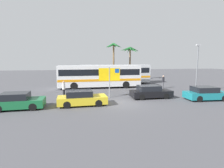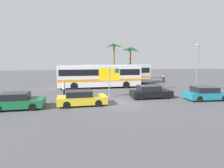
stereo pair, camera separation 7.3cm
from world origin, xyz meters
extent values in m
plane|color=#4C4C51|center=(0.00, 0.00, 0.00)|extent=(120.00, 120.00, 0.00)
cube|color=white|center=(-0.83, 9.60, 1.73)|extent=(11.50, 2.69, 2.90)
cube|color=black|center=(-0.83, 9.60, 2.28)|extent=(11.04, 2.72, 0.84)
cube|color=orange|center=(-0.83, 9.60, 1.22)|extent=(11.39, 2.72, 0.32)
cylinder|color=black|center=(2.73, 10.82, 0.50)|extent=(1.00, 0.28, 1.00)
cylinder|color=black|center=(2.73, 8.38, 0.50)|extent=(1.00, 0.28, 1.00)
cylinder|color=black|center=(-4.40, 10.82, 0.50)|extent=(1.00, 0.28, 1.00)
cylinder|color=black|center=(-4.40, 8.38, 0.50)|extent=(1.00, 0.28, 1.00)
cube|color=silver|center=(2.29, 13.60, 1.73)|extent=(11.50, 2.69, 2.90)
cube|color=black|center=(2.29, 13.60, 2.28)|extent=(11.04, 2.72, 0.84)
cube|color=orange|center=(2.29, 13.60, 1.22)|extent=(11.39, 2.72, 0.32)
cylinder|color=black|center=(5.86, 14.82, 0.50)|extent=(1.00, 0.28, 1.00)
cylinder|color=black|center=(5.86, 12.38, 0.50)|extent=(1.00, 0.28, 1.00)
cylinder|color=black|center=(-1.27, 14.82, 0.50)|extent=(1.00, 0.28, 1.00)
cylinder|color=black|center=(-1.27, 12.38, 0.50)|extent=(1.00, 0.28, 1.00)
cylinder|color=gray|center=(-0.67, 2.57, 1.60)|extent=(0.11, 0.11, 3.20)
cube|color=yellow|center=(-0.67, 2.57, 2.45)|extent=(2.19, 0.29, 1.30)
cube|color=#1447A8|center=(0.13, 2.49, 2.82)|extent=(0.44, 0.11, 0.44)
cube|color=black|center=(3.52, 1.45, 0.48)|extent=(4.20, 1.70, 0.64)
cube|color=black|center=(3.27, 1.45, 1.06)|extent=(2.19, 1.56, 0.52)
cylinder|color=black|center=(4.82, 2.22, 0.30)|extent=(0.60, 0.16, 0.60)
cylinder|color=black|center=(4.83, 0.69, 0.30)|extent=(0.60, 0.16, 0.60)
cylinder|color=black|center=(2.22, 2.21, 0.30)|extent=(0.60, 0.16, 0.60)
cylinder|color=black|center=(2.23, 0.68, 0.30)|extent=(0.60, 0.16, 0.60)
cube|color=#196638|center=(-8.65, -0.43, 0.48)|extent=(3.97, 1.96, 0.64)
cube|color=black|center=(-8.88, -0.44, 1.06)|extent=(2.08, 1.77, 0.52)
cylinder|color=black|center=(-7.45, 0.46, 0.30)|extent=(0.60, 0.17, 0.60)
cylinder|color=black|center=(-7.41, -1.27, 0.30)|extent=(0.60, 0.17, 0.60)
cylinder|color=black|center=(-9.88, 0.41, 0.30)|extent=(0.60, 0.17, 0.60)
cube|color=yellow|center=(-3.57, -0.21, 0.48)|extent=(4.26, 1.97, 0.64)
cube|color=black|center=(-3.82, -0.21, 1.06)|extent=(2.24, 1.76, 0.52)
cylinder|color=black|center=(-2.29, 0.68, 0.30)|extent=(0.61, 0.18, 0.60)
cylinder|color=black|center=(-2.24, -1.00, 0.30)|extent=(0.61, 0.18, 0.60)
cylinder|color=black|center=(-4.90, 0.59, 0.30)|extent=(0.61, 0.18, 0.60)
cylinder|color=black|center=(-4.84, -1.09, 0.30)|extent=(0.61, 0.18, 0.60)
cube|color=#19757F|center=(8.58, -0.37, 0.48)|extent=(4.20, 2.15, 0.64)
cube|color=black|center=(8.34, -0.35, 1.06)|extent=(2.24, 1.86, 0.52)
cylinder|color=black|center=(9.91, 0.40, 0.30)|extent=(0.61, 0.20, 0.60)
cylinder|color=black|center=(9.78, -1.32, 0.30)|extent=(0.61, 0.20, 0.60)
cylinder|color=black|center=(7.38, 0.58, 0.30)|extent=(0.61, 0.20, 0.60)
cylinder|color=black|center=(7.26, -1.13, 0.30)|extent=(0.61, 0.20, 0.60)
cylinder|color=#4C4C51|center=(7.79, 7.23, 0.44)|extent=(0.13, 0.13, 0.88)
cylinder|color=#4C4C51|center=(7.89, 7.38, 0.44)|extent=(0.13, 0.13, 0.88)
cylinder|color=black|center=(7.84, 7.31, 1.23)|extent=(0.32, 0.32, 0.69)
sphere|color=tan|center=(7.84, 7.31, 1.69)|extent=(0.24, 0.24, 0.24)
cylinder|color=#2D2D33|center=(-5.46, 3.72, 0.41)|extent=(0.13, 0.13, 0.83)
cylinder|color=#2D2D33|center=(-5.34, 3.85, 0.41)|extent=(0.13, 0.13, 0.83)
cylinder|color=silver|center=(-5.40, 3.78, 1.15)|extent=(0.32, 0.32, 0.66)
sphere|color=tan|center=(-5.40, 3.78, 1.59)|extent=(0.22, 0.22, 0.22)
cylinder|color=slate|center=(10.15, 3.40, 2.80)|extent=(0.14, 0.14, 5.60)
cube|color=#B2B2B7|center=(10.15, 3.40, 5.70)|extent=(0.56, 0.20, 0.16)
cylinder|color=brown|center=(6.47, 18.93, 3.08)|extent=(0.32, 0.32, 6.16)
cone|color=#195623|center=(7.44, 19.02, 6.04)|extent=(2.12, 0.64, 1.04)
cone|color=#195623|center=(7.04, 19.73, 6.08)|extent=(1.57, 1.96, 0.97)
cone|color=#195623|center=(6.44, 19.86, 5.94)|extent=(0.50, 2.06, 1.24)
cone|color=#195623|center=(5.52, 19.21, 6.09)|extent=(2.13, 1.03, 0.95)
cone|color=#195623|center=(5.63, 18.47, 5.98)|extent=(2.02, 1.38, 1.17)
cone|color=#195623|center=(6.29, 17.96, 6.05)|extent=(0.80, 2.13, 1.03)
cone|color=#195623|center=(6.98, 18.18, 5.88)|extent=(1.51, 1.91, 1.34)
cylinder|color=brown|center=(2.82, 17.46, 3.35)|extent=(0.32, 0.32, 6.71)
cone|color=#195623|center=(3.63, 17.53, 6.59)|extent=(1.81, 0.59, 1.05)
cone|color=#195623|center=(3.21, 18.20, 6.64)|extent=(1.22, 1.79, 0.95)
cone|color=#195623|center=(2.15, 17.93, 6.63)|extent=(1.72, 1.39, 0.97)
cone|color=#195623|center=(2.13, 17.09, 6.52)|extent=(1.76, 1.22, 1.17)
cone|color=#195623|center=(3.11, 16.68, 6.65)|extent=(1.03, 1.84, 0.93)
camera|label=1|loc=(-3.96, -15.71, 3.89)|focal=28.72mm
camera|label=2|loc=(-3.89, -15.73, 3.89)|focal=28.72mm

